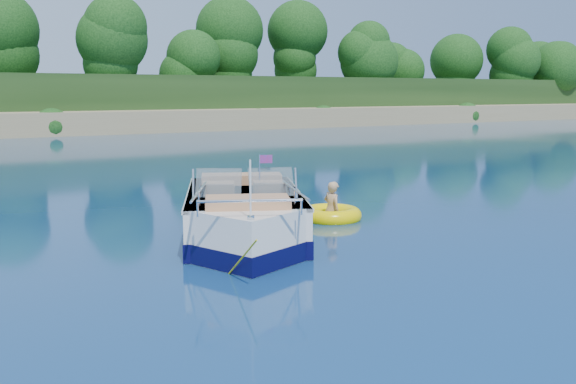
# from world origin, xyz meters

# --- Properties ---
(ground) EXTENTS (160.00, 160.00, 0.00)m
(ground) POSITION_xyz_m (0.00, 0.00, 0.00)
(ground) COLOR #092241
(ground) RESTS_ON ground
(treeline) EXTENTS (150.00, 7.12, 8.19)m
(treeline) POSITION_xyz_m (0.04, 41.01, 5.55)
(treeline) COLOR #321B10
(treeline) RESTS_ON ground
(motorboat) EXTENTS (3.73, 5.69, 2.03)m
(motorboat) POSITION_xyz_m (-1.53, 2.94, 0.39)
(motorboat) COLOR white
(motorboat) RESTS_ON ground
(tow_tube) EXTENTS (1.49, 1.49, 0.36)m
(tow_tube) POSITION_xyz_m (1.04, 3.81, 0.09)
(tow_tube) COLOR #FFDD00
(tow_tube) RESTS_ON ground
(boy) EXTENTS (0.41, 0.74, 1.39)m
(boy) POSITION_xyz_m (0.99, 3.75, 0.00)
(boy) COLOR tan
(boy) RESTS_ON ground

